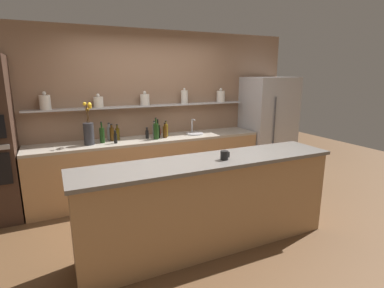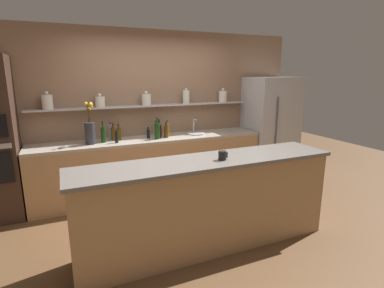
{
  "view_description": "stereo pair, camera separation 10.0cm",
  "coord_description": "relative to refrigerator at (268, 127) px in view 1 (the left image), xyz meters",
  "views": [
    {
      "loc": [
        -1.48,
        -3.21,
        1.92
      ],
      "look_at": [
        0.2,
        0.36,
        0.98
      ],
      "focal_mm": 28.0,
      "sensor_mm": 36.0,
      "label": 1
    },
    {
      "loc": [
        -1.39,
        -3.26,
        1.92
      ],
      "look_at": [
        0.2,
        0.36,
        0.98
      ],
      "focal_mm": 28.0,
      "sensor_mm": 36.0,
      "label": 2
    }
  ],
  "objects": [
    {
      "name": "back_counter_unit",
      "position": [
        -2.27,
        0.04,
        -0.47
      ],
      "size": [
        3.63,
        0.62,
        0.92
      ],
      "color": "tan",
      "rests_on": "ground_plane"
    },
    {
      "name": "coffee_mug",
      "position": [
        -2.02,
        -1.78,
        0.14
      ],
      "size": [
        0.11,
        0.09,
        0.09
      ],
      "color": "black",
      "rests_on": "island_counter"
    },
    {
      "name": "bottle_spirit_0",
      "position": [
        -2.16,
        0.17,
        0.1
      ],
      "size": [
        0.07,
        0.07,
        0.25
      ],
      "color": "gray",
      "rests_on": "back_counter_unit"
    },
    {
      "name": "bottle_sauce_7",
      "position": [
        -2.07,
        0.21,
        0.06
      ],
      "size": [
        0.05,
        0.05,
        0.16
      ],
      "color": "maroon",
      "rests_on": "back_counter_unit"
    },
    {
      "name": "bottle_sauce_6",
      "position": [
        -2.33,
        0.04,
        0.07
      ],
      "size": [
        0.05,
        0.05,
        0.18
      ],
      "color": "black",
      "rests_on": "back_counter_unit"
    },
    {
      "name": "bottle_oil_4",
      "position": [
        -2.0,
        0.07,
        0.1
      ],
      "size": [
        0.07,
        0.07,
        0.26
      ],
      "color": "brown",
      "rests_on": "back_counter_unit"
    },
    {
      "name": "sink_fixture",
      "position": [
        -1.5,
        0.05,
        0.02
      ],
      "size": [
        0.29,
        0.29,
        0.25
      ],
      "color": "#B7B7BC",
      "rests_on": "back_counter_unit"
    },
    {
      "name": "bottle_wine_9",
      "position": [
        -2.16,
        0.02,
        0.1
      ],
      "size": [
        0.07,
        0.07,
        0.3
      ],
      "color": "black",
      "rests_on": "back_counter_unit"
    },
    {
      "name": "bottle_spirit_1",
      "position": [
        -2.05,
        -0.02,
        0.09
      ],
      "size": [
        0.07,
        0.07,
        0.24
      ],
      "color": "#4C2D0C",
      "rests_on": "back_counter_unit"
    },
    {
      "name": "bottle_wine_2",
      "position": [
        -3.01,
        0.03,
        0.11
      ],
      "size": [
        0.07,
        0.07,
        0.32
      ],
      "color": "#193814",
      "rests_on": "back_counter_unit"
    },
    {
      "name": "bottle_spirit_10",
      "position": [
        -2.85,
        0.11,
        0.1
      ],
      "size": [
        0.06,
        0.06,
        0.26
      ],
      "color": "#4C2D0C",
      "rests_on": "back_counter_unit"
    },
    {
      "name": "flower_vase",
      "position": [
        -3.19,
        -0.0,
        0.19
      ],
      "size": [
        0.14,
        0.16,
        0.61
      ],
      "color": "#2D2D33",
      "rests_on": "back_counter_unit"
    },
    {
      "name": "island_counter",
      "position": [
        -2.16,
        -1.71,
        -0.41
      ],
      "size": [
        2.91,
        0.61,
        1.02
      ],
      "color": "tan",
      "rests_on": "ground_plane"
    },
    {
      "name": "bottle_oil_11",
      "position": [
        -2.77,
        0.14,
        0.09
      ],
      "size": [
        0.06,
        0.06,
        0.24
      ],
      "color": "#47380A",
      "rests_on": "back_counter_unit"
    },
    {
      "name": "ground_plane",
      "position": [
        -2.16,
        -1.2,
        -0.93
      ],
      "size": [
        12.0,
        12.0,
        0.0
      ],
      "primitive_type": "plane",
      "color": "brown"
    },
    {
      "name": "refrigerator",
      "position": [
        0.0,
        0.0,
        0.0
      ],
      "size": [
        0.88,
        0.73,
        1.85
      ],
      "color": "#B7B7BC",
      "rests_on": "ground_plane"
    },
    {
      "name": "bottle_sauce_5",
      "position": [
        -2.84,
        -0.08,
        0.08
      ],
      "size": [
        0.05,
        0.05,
        0.19
      ],
      "color": "black",
      "rests_on": "back_counter_unit"
    },
    {
      "name": "bottle_spirit_8",
      "position": [
        -2.88,
        0.19,
        0.1
      ],
      "size": [
        0.07,
        0.07,
        0.26
      ],
      "color": "gray",
      "rests_on": "back_counter_unit"
    },
    {
      "name": "back_wall_unit",
      "position": [
        -2.16,
        0.4,
        0.38
      ],
      "size": [
        5.2,
        0.28,
        2.6
      ],
      "color": "#937056",
      "rests_on": "ground_plane"
    },
    {
      "name": "bottle_wine_3",
      "position": [
        -2.21,
        -0.06,
        0.12
      ],
      "size": [
        0.08,
        0.08,
        0.34
      ],
      "color": "#193814",
      "rests_on": "back_counter_unit"
    }
  ]
}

